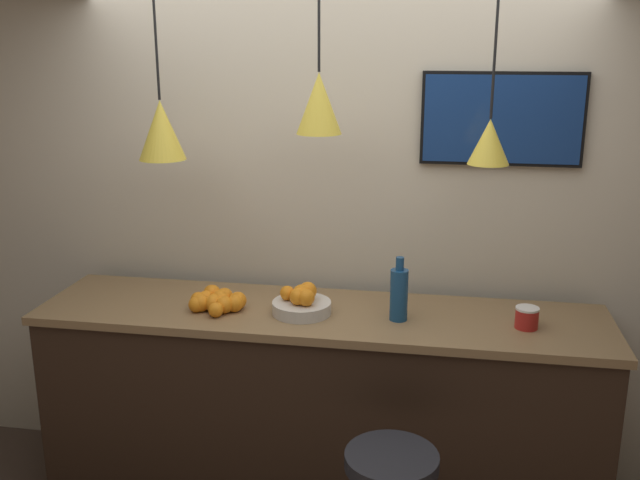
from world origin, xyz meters
TOP-DOWN VIEW (x-y plane):
  - back_wall at (0.00, 1.05)m, footprint 8.00×0.06m
  - service_counter at (0.00, 0.62)m, footprint 2.70×0.64m
  - fruit_bowl at (-0.08, 0.57)m, footprint 0.28×0.28m
  - orange_pile at (-0.49, 0.56)m, footprint 0.27×0.27m
  - juice_bottle at (0.37, 0.58)m, footprint 0.08×0.08m
  - spread_jar at (0.94, 0.58)m, footprint 0.10×0.10m
  - pendant_lamp_left at (-0.73, 0.60)m, footprint 0.22×0.22m
  - pendant_lamp_middle at (0.00, 0.60)m, footprint 0.20×0.20m
  - pendant_lamp_right at (0.73, 0.60)m, footprint 0.18×0.18m
  - mounted_tv at (0.81, 1.00)m, footprint 0.76×0.04m

SIDE VIEW (x-z plane):
  - service_counter at x=0.00m, z-range 0.00..1.06m
  - orange_pile at x=-0.49m, z-range 1.05..1.14m
  - spread_jar at x=0.94m, z-range 1.06..1.15m
  - fruit_bowl at x=-0.08m, z-range 1.04..1.18m
  - juice_bottle at x=0.37m, z-range 1.03..1.33m
  - back_wall at x=0.00m, z-range 0.00..2.90m
  - pendant_lamp_right at x=0.73m, z-range 1.38..2.40m
  - pendant_lamp_left at x=-0.73m, z-range 1.38..2.42m
  - mounted_tv at x=0.81m, z-range 1.71..2.16m
  - pendant_lamp_middle at x=0.00m, z-range 1.58..2.49m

